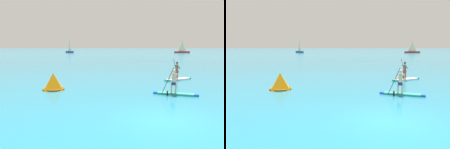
{
  "view_description": "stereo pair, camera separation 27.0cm",
  "coord_description": "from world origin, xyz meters",
  "views": [
    {
      "loc": [
        -2.4,
        -9.96,
        3.31
      ],
      "look_at": [
        -2.47,
        8.13,
        0.99
      ],
      "focal_mm": 37.23,
      "sensor_mm": 36.0,
      "label": 1
    },
    {
      "loc": [
        -2.13,
        -9.96,
        3.31
      ],
      "look_at": [
        -2.47,
        8.13,
        0.99
      ],
      "focal_mm": 37.23,
      "sensor_mm": 36.0,
      "label": 2
    }
  ],
  "objects": [
    {
      "name": "race_marker_buoy",
      "position": [
        -6.74,
        7.0,
        0.56
      ],
      "size": [
        1.87,
        1.87,
        1.26
      ],
      "color": "orange",
      "rests_on": "ground"
    },
    {
      "name": "ground",
      "position": [
        0.0,
        0.0,
        0.0
      ],
      "size": [
        440.0,
        440.0,
        0.0
      ],
      "primitive_type": "plane",
      "color": "teal"
    },
    {
      "name": "paddleboarder_mid_center",
      "position": [
        1.79,
        5.25,
        0.35
      ],
      "size": [
        2.9,
        1.38,
        1.89
      ],
      "rotation": [
        0.0,
        0.0,
        2.8
      ],
      "color": "teal",
      "rests_on": "ground"
    },
    {
      "name": "paddleboarder_far_right",
      "position": [
        3.83,
        11.79,
        0.31
      ],
      "size": [
        2.9,
        2.09,
        2.01
      ],
      "rotation": [
        0.0,
        0.0,
        0.57
      ],
      "color": "white",
      "rests_on": "ground"
    },
    {
      "name": "sailboat_right_horizon",
      "position": [
        26.95,
        87.54,
        0.6
      ],
      "size": [
        6.46,
        3.06,
        5.25
      ],
      "rotation": [
        0.0,
        0.0,
        0.21
      ],
      "color": "#A51E1E",
      "rests_on": "ground"
    },
    {
      "name": "sailboat_left_horizon",
      "position": [
        -20.35,
        88.67,
        0.83
      ],
      "size": [
        3.88,
        3.85,
        5.62
      ],
      "rotation": [
        0.0,
        0.0,
        2.36
      ],
      "color": "navy",
      "rests_on": "ground"
    }
  ]
}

